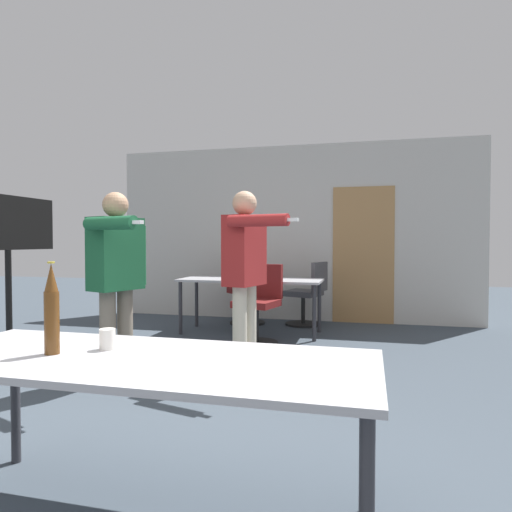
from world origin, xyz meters
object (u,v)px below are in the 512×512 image
object	(u,v)px
office_chair_far_right	(259,306)
beer_bottle	(52,311)
office_chair_mid_tucked	(245,293)
drink_cup	(107,339)
person_center_tall	(117,268)
office_chair_side_rolled	(308,296)
person_near_casual	(246,264)
tv_screen	(8,255)

from	to	relation	value
office_chair_far_right	beer_bottle	xyz separation A→B (m)	(-0.06, -3.60, 0.47)
office_chair_mid_tucked	drink_cup	xyz separation A→B (m)	(0.66, -4.74, 0.32)
person_center_tall	office_chair_side_rolled	bearing A→B (deg)	177.03
office_chair_far_right	person_center_tall	bearing A→B (deg)	77.09
person_near_casual	office_chair_side_rolled	size ratio (longest dim) A/B	1.82
person_near_casual	tv_screen	bearing A→B (deg)	-69.27
drink_cup	person_near_casual	bearing A→B (deg)	88.55
tv_screen	beer_bottle	world-z (taller)	tv_screen
tv_screen	person_center_tall	world-z (taller)	tv_screen
beer_bottle	drink_cup	size ratio (longest dim) A/B	4.31
tv_screen	drink_cup	xyz separation A→B (m)	(2.32, -1.93, -0.32)
person_center_tall	office_chair_far_right	xyz separation A→B (m)	(0.85, 1.77, -0.54)
tv_screen	office_chair_mid_tucked	bearing A→B (deg)	-30.58
office_chair_far_right	drink_cup	xyz separation A→B (m)	(0.13, -3.47, 0.33)
person_near_casual	office_chair_far_right	size ratio (longest dim) A/B	1.79
person_center_tall	person_near_casual	bearing A→B (deg)	135.58
person_center_tall	beer_bottle	size ratio (longest dim) A/B	4.05
tv_screen	beer_bottle	size ratio (longest dim) A/B	4.13
office_chair_side_rolled	drink_cup	world-z (taller)	office_chair_side_rolled
beer_bottle	drink_cup	distance (m)	0.27
person_near_casual	beer_bottle	world-z (taller)	person_near_casual
tv_screen	person_near_casual	distance (m)	2.39
person_near_casual	office_chair_far_right	bearing A→B (deg)	-157.70
person_near_casual	office_chair_far_right	distance (m)	1.40
office_chair_mid_tucked	beer_bottle	distance (m)	4.92
office_chair_far_right	office_chair_mid_tucked	world-z (taller)	office_chair_mid_tucked
tv_screen	office_chair_mid_tucked	distance (m)	3.33
office_chair_far_right	beer_bottle	world-z (taller)	beer_bottle
tv_screen	person_near_casual	size ratio (longest dim) A/B	1.00
office_chair_mid_tucked	office_chair_side_rolled	world-z (taller)	office_chair_mid_tucked
person_near_casual	office_chair_side_rolled	world-z (taller)	person_near_casual
person_near_casual	office_chair_mid_tucked	world-z (taller)	person_near_casual
person_center_tall	drink_cup	bearing A→B (deg)	49.28
tv_screen	drink_cup	size ratio (longest dim) A/B	17.79
person_near_casual	office_chair_mid_tucked	xyz separation A→B (m)	(-0.71, 2.54, -0.57)
tv_screen	office_chair_side_rolled	distance (m)	3.90
person_center_tall	beer_bottle	distance (m)	2.00
office_chair_mid_tucked	beer_bottle	bearing A→B (deg)	50.08
office_chair_side_rolled	beer_bottle	size ratio (longest dim) A/B	2.28
person_center_tall	person_near_casual	xyz separation A→B (m)	(1.03, 0.50, 0.03)
beer_bottle	office_chair_side_rolled	bearing A→B (deg)	84.38
person_center_tall	tv_screen	bearing A→B (deg)	-80.05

